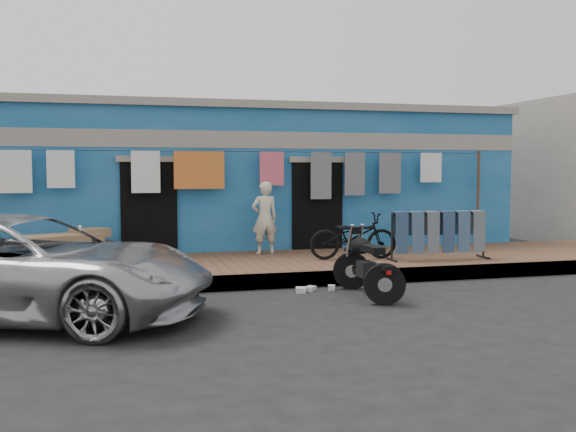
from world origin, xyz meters
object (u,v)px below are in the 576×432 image
(bicycle, at_px, (353,231))
(seated_person, at_px, (265,218))
(motorcycle, at_px, (367,263))
(charpoy, at_px, (72,247))
(car, at_px, (23,266))
(jeans_rack, at_px, (439,234))

(bicycle, bearing_deg, seated_person, 57.63)
(seated_person, height_order, motorcycle, seated_person)
(bicycle, height_order, charpoy, bicycle)
(car, relative_size, jeans_rack, 2.52)
(car, distance_m, charpoy, 3.48)
(bicycle, relative_size, jeans_rack, 0.83)
(bicycle, distance_m, charpoy, 5.19)
(car, distance_m, bicycle, 6.03)
(car, relative_size, bicycle, 3.02)
(charpoy, height_order, jeans_rack, jeans_rack)
(charpoy, relative_size, jeans_rack, 0.94)
(motorcycle, height_order, charpoy, motorcycle)
(bicycle, xyz_separation_m, motorcycle, (-0.62, -2.24, -0.27))
(car, height_order, seated_person, seated_person)
(charpoy, bearing_deg, motorcycle, -35.37)
(seated_person, relative_size, jeans_rack, 0.73)
(motorcycle, xyz_separation_m, charpoy, (-4.49, 3.18, 0.02))
(bicycle, bearing_deg, car, 120.84)
(motorcycle, xyz_separation_m, jeans_rack, (2.16, 1.80, 0.20))
(charpoy, bearing_deg, bicycle, -10.46)
(car, bearing_deg, motorcycle, -65.45)
(seated_person, relative_size, bicycle, 0.88)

